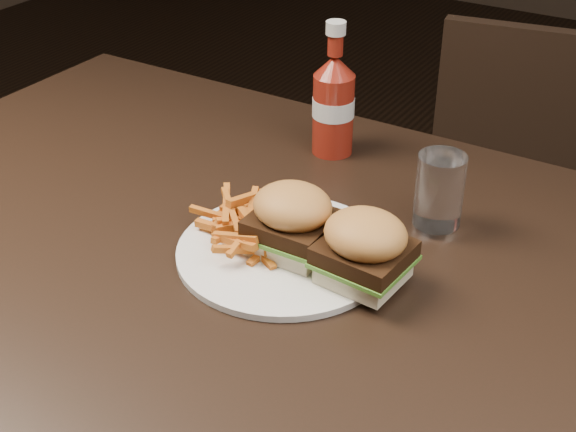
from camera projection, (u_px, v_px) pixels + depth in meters
The scene contains 8 objects.
dining_table at pixel (245, 255), 1.00m from camera, with size 1.20×0.80×0.04m, color black.
chair_far at pixel (537, 209), 1.67m from camera, with size 0.41×0.41×0.04m, color black.
plate at pixel (284, 252), 0.96m from camera, with size 0.26×0.26×0.01m, color white.
sandwich_half_a at pixel (292, 242), 0.95m from camera, with size 0.08×0.08×0.02m, color beige.
sandwich_half_b at pixel (363, 271), 0.90m from camera, with size 0.08×0.08×0.02m, color beige.
fries_pile at pixel (250, 223), 0.96m from camera, with size 0.12×0.12×0.05m, color orange, non-canonical shape.
ketchup_bottle at pixel (333, 114), 1.16m from camera, with size 0.06×0.06×0.12m, color maroon.
tumbler at pixel (439, 190), 0.99m from camera, with size 0.06×0.06×0.09m, color white.
Camera 1 is at (0.48, -0.67, 1.30)m, focal length 50.00 mm.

